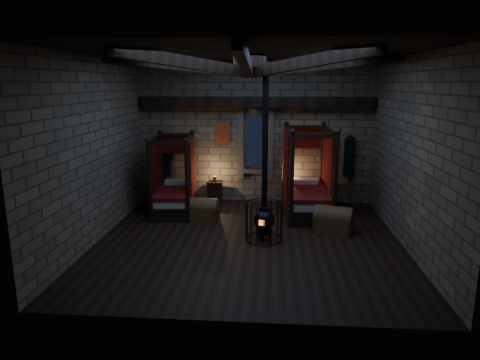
# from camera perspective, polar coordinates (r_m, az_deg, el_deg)

# --- Properties ---
(room) EXTENTS (7.02, 7.02, 4.29)m
(room) POSITION_cam_1_polar(r_m,az_deg,el_deg) (9.53, 1.30, 13.69)
(room) COLOR black
(room) RESTS_ON ground
(bed_left) EXTENTS (1.28, 2.14, 2.13)m
(bed_left) POSITION_cam_1_polar(r_m,az_deg,el_deg) (12.39, -8.76, -1.69)
(bed_left) COLOR black
(bed_left) RESTS_ON ground
(bed_right) EXTENTS (1.30, 2.34, 2.39)m
(bed_right) POSITION_cam_1_polar(r_m,az_deg,el_deg) (12.09, 8.91, -1.75)
(bed_right) COLOR black
(bed_right) RESTS_ON ground
(trunk_left) EXTENTS (0.89, 0.62, 0.62)m
(trunk_left) POSITION_cam_1_polar(r_m,az_deg,el_deg) (11.53, -5.02, -4.00)
(trunk_left) COLOR brown
(trunk_left) RESTS_ON ground
(trunk_right) EXTENTS (1.03, 0.81, 0.66)m
(trunk_right) POSITION_cam_1_polar(r_m,az_deg,el_deg) (10.83, 12.30, -5.25)
(trunk_right) COLOR brown
(trunk_right) RESTS_ON ground
(nightstand_left) EXTENTS (0.47, 0.45, 0.86)m
(nightstand_left) POSITION_cam_1_polar(r_m,az_deg,el_deg) (12.97, -3.36, -1.65)
(nightstand_left) COLOR black
(nightstand_left) RESTS_ON ground
(nightstand_right) EXTENTS (0.48, 0.46, 0.74)m
(nightstand_right) POSITION_cam_1_polar(r_m,az_deg,el_deg) (12.96, 6.52, -1.80)
(nightstand_right) COLOR black
(nightstand_right) RESTS_ON ground
(stove) EXTENTS (0.89, 0.89, 4.05)m
(stove) POSITION_cam_1_polar(r_m,az_deg,el_deg) (9.97, 3.23, -4.84)
(stove) COLOR black
(stove) RESTS_ON ground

